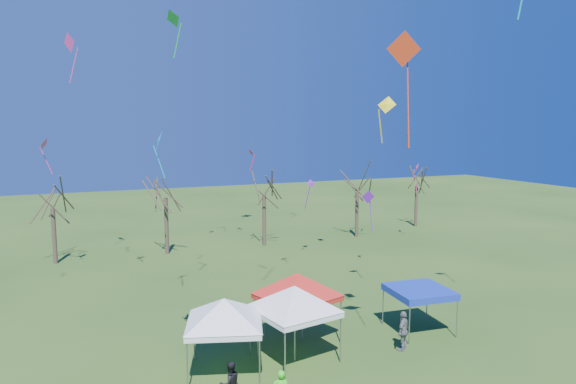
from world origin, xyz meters
The scene contains 22 objects.
ground centered at (0.00, 0.00, 0.00)m, with size 140.00×140.00×0.00m, color #274B18.
tree_1 centered at (-10.77, 24.65, 5.79)m, with size 3.42×3.42×7.54m.
tree_2 centered at (-2.37, 24.38, 6.29)m, with size 3.71×3.71×8.18m.
tree_3 centered at (6.03, 24.04, 6.08)m, with size 3.59×3.59×7.91m.
tree_4 centered at (15.36, 24.00, 6.06)m, with size 3.58×3.58×7.89m.
tree_5 centered at (23.72, 26.07, 5.73)m, with size 3.39×3.39×7.46m.
tent_white_west centered at (-3.73, 2.53, 3.06)m, with size 4.09×4.09×3.79m.
tent_white_mid centered at (-0.48, 2.63, 3.16)m, with size 4.36×4.36×3.91m.
tent_red centered at (0.39, 4.27, 3.20)m, with size 4.28×4.28×3.96m.
tent_blue centered at (6.64, 3.07, 2.06)m, with size 3.11×3.11×2.24m.
person_dark centered at (-4.25, 0.03, 0.85)m, with size 0.82×0.64×1.69m, color black.
person_grey centered at (4.54, 1.45, 0.95)m, with size 1.11×0.46×1.89m, color slate.
kite_12 centered at (19.20, 20.27, 6.67)m, with size 0.71×0.95×2.72m.
kite_24 centered at (-4.11, 9.85, 15.86)m, with size 0.95×1.11×2.51m.
kite_1 centered at (-6.11, 3.18, 9.80)m, with size 0.49×0.88×1.93m.
kite_2 centered at (-8.98, 21.37, 16.05)m, with size 0.96×1.36×3.44m.
kite_5 centered at (2.17, -1.29, 13.16)m, with size 1.33×0.69×4.29m.
kite_19 centered at (4.47, 22.82, 8.21)m, with size 0.50×0.70×1.84m.
kite_27 centered at (3.55, 1.81, 11.29)m, with size 0.85×0.94×2.10m.
kite_13 centered at (-10.93, 20.33, 9.21)m, with size 0.86×1.11×2.52m.
kite_17 centered at (7.79, 9.95, 5.93)m, with size 0.89×0.52×2.69m.
kite_22 centered at (7.79, 18.33, 5.87)m, with size 0.78×0.74×2.37m.
Camera 1 is at (-9.33, -17.47, 10.37)m, focal length 32.00 mm.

